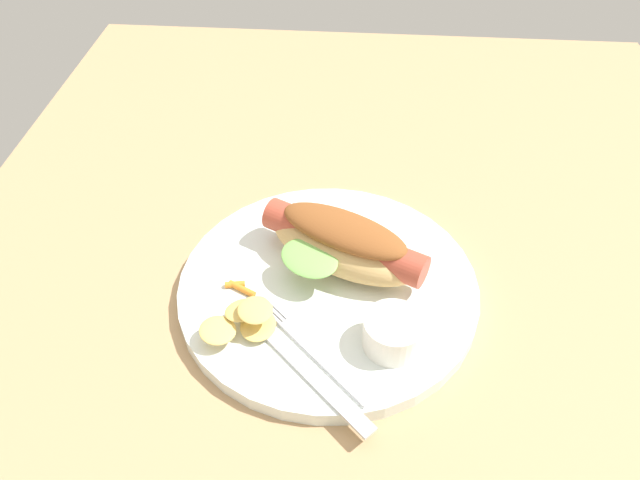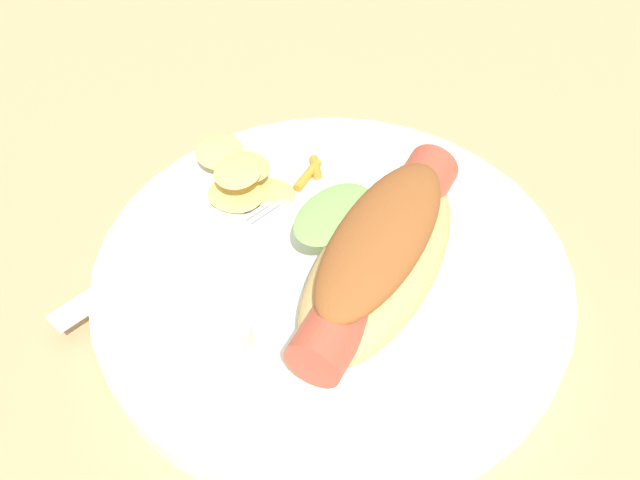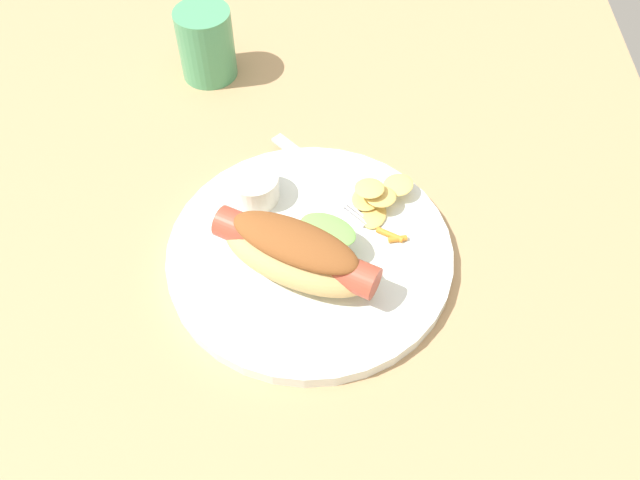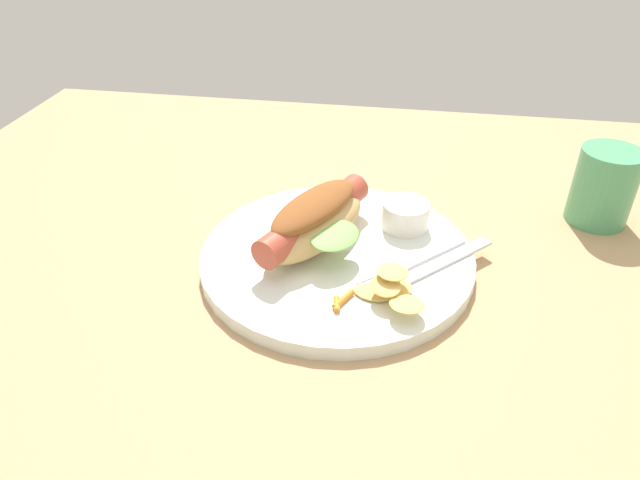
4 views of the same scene
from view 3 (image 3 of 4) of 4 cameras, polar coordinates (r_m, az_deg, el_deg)
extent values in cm
cube|color=tan|center=(72.28, -2.78, -1.50)|extent=(120.00, 90.00, 1.80)
cylinder|color=white|center=(70.44, -0.86, -1.13)|extent=(29.69, 29.69, 1.60)
ellipsoid|color=tan|center=(66.36, -2.09, -1.37)|extent=(12.88, 17.14, 4.68)
cylinder|color=#B24733|center=(65.71, -2.11, -0.95)|extent=(10.39, 16.93, 3.29)
ellipsoid|color=brown|center=(64.52, -2.14, -0.16)|extent=(10.34, 14.27, 2.42)
ellipsoid|color=#7FC65B|center=(67.16, 0.67, 0.89)|extent=(6.89, 7.43, 1.38)
cylinder|color=white|center=(73.49, -5.58, 4.48)|extent=(5.40, 5.40, 3.12)
cube|color=silver|center=(75.71, -0.86, 5.11)|extent=(8.84, 8.87, 0.40)
cube|color=silver|center=(72.14, 2.83, 1.85)|extent=(2.47, 2.48, 0.40)
cube|color=silver|center=(72.35, 3.08, 2.04)|extent=(2.47, 2.48, 0.40)
cube|color=silver|center=(72.57, 3.32, 2.23)|extent=(2.47, 2.48, 0.40)
cube|color=silver|center=(76.56, 0.12, 5.78)|extent=(11.95, 12.01, 0.36)
ellipsoid|color=#E2BD61|center=(72.49, 4.55, 2.12)|extent=(4.49, 3.63, 0.50)
ellipsoid|color=#E2BD61|center=(73.39, 3.97, 3.55)|extent=(4.45, 4.07, 0.76)
ellipsoid|color=#E2BD61|center=(74.03, 6.62, 4.65)|extent=(4.66, 4.67, 1.02)
ellipsoid|color=#E2BD61|center=(72.14, 5.18, 3.66)|extent=(3.88, 4.19, 0.99)
ellipsoid|color=#E2BD61|center=(71.85, 4.20, 4.39)|extent=(4.09, 4.15, 0.84)
cylinder|color=orange|center=(70.89, 5.92, 0.45)|extent=(1.93, 2.93, 0.63)
cylinder|color=orange|center=(70.64, 6.57, 0.10)|extent=(0.96, 2.03, 0.61)
cylinder|color=#4C9E6B|center=(90.61, -9.61, 16.03)|extent=(7.15, 7.15, 9.27)
camera|label=1|loc=(0.84, -2.38, 45.10)|focal=34.65mm
camera|label=2|loc=(0.57, -40.17, 24.38)|focal=45.96mm
camera|label=4|loc=(0.72, 48.49, 20.77)|focal=32.47mm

